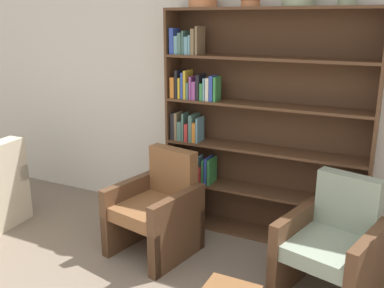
{
  "coord_description": "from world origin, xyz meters",
  "views": [
    {
      "loc": [
        1.16,
        -1.24,
        2.03
      ],
      "look_at": [
        -0.48,
        2.08,
        0.95
      ],
      "focal_mm": 40.0,
      "sensor_mm": 36.0,
      "label": 1
    }
  ],
  "objects_px": {
    "bowl_sage": "(251,2)",
    "bowl_stoneware": "(348,0)",
    "armchair_cushioned": "(332,247)",
    "bowl_olive": "(203,2)",
    "armchair_leather": "(157,209)",
    "bookshelf": "(246,129)"
  },
  "relations": [
    {
      "from": "bookshelf",
      "to": "armchair_leather",
      "type": "xyz_separation_m",
      "value": [
        -0.56,
        -0.7,
        -0.64
      ]
    },
    {
      "from": "bookshelf",
      "to": "armchair_cushioned",
      "type": "relative_size",
      "value": 2.34
    },
    {
      "from": "armchair_cushioned",
      "to": "bowl_sage",
      "type": "bearing_deg",
      "value": -21.18
    },
    {
      "from": "bowl_olive",
      "to": "bowl_stoneware",
      "type": "bearing_deg",
      "value": 0.0
    },
    {
      "from": "bookshelf",
      "to": "armchair_cushioned",
      "type": "height_order",
      "value": "bookshelf"
    },
    {
      "from": "bowl_olive",
      "to": "bowl_sage",
      "type": "relative_size",
      "value": 1.55
    },
    {
      "from": "bookshelf",
      "to": "bowl_sage",
      "type": "height_order",
      "value": "bowl_sage"
    },
    {
      "from": "bowl_olive",
      "to": "armchair_leather",
      "type": "relative_size",
      "value": 0.31
    },
    {
      "from": "bookshelf",
      "to": "bowl_stoneware",
      "type": "distance_m",
      "value": 1.39
    },
    {
      "from": "bowl_sage",
      "to": "armchair_leather",
      "type": "bearing_deg",
      "value": -129.87
    },
    {
      "from": "bowl_sage",
      "to": "armchair_cushioned",
      "type": "relative_size",
      "value": 0.2
    },
    {
      "from": "armchair_cushioned",
      "to": "bowl_stoneware",
      "type": "bearing_deg",
      "value": -63.17
    },
    {
      "from": "bowl_olive",
      "to": "armchair_cushioned",
      "type": "relative_size",
      "value": 0.31
    },
    {
      "from": "armchair_leather",
      "to": "bookshelf",
      "type": "bearing_deg",
      "value": -117.41
    },
    {
      "from": "bowl_sage",
      "to": "bowl_stoneware",
      "type": "xyz_separation_m",
      "value": [
        0.8,
        -0.0,
        -0.0
      ]
    },
    {
      "from": "armchair_leather",
      "to": "armchair_cushioned",
      "type": "bearing_deg",
      "value": -168.78
    },
    {
      "from": "bowl_stoneware",
      "to": "bowl_olive",
      "type": "bearing_deg",
      "value": 180.0
    },
    {
      "from": "bookshelf",
      "to": "armchair_leather",
      "type": "distance_m",
      "value": 1.11
    },
    {
      "from": "bowl_sage",
      "to": "armchair_leather",
      "type": "xyz_separation_m",
      "value": [
        -0.57,
        -0.68,
        -1.77
      ]
    },
    {
      "from": "bowl_olive",
      "to": "armchair_cushioned",
      "type": "height_order",
      "value": "bowl_olive"
    },
    {
      "from": "armchair_leather",
      "to": "armchair_cushioned",
      "type": "relative_size",
      "value": 1.0
    },
    {
      "from": "bowl_sage",
      "to": "armchair_leather",
      "type": "height_order",
      "value": "bowl_sage"
    }
  ]
}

